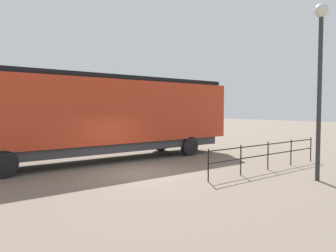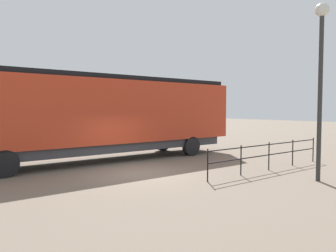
# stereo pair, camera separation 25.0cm
# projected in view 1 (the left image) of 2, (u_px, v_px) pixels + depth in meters

# --- Properties ---
(ground_plane) EXTENTS (120.00, 120.00, 0.00)m
(ground_plane) POSITION_uv_depth(u_px,v_px,m) (138.00, 173.00, 13.53)
(ground_plane) COLOR #756656
(locomotive) EXTENTS (3.08, 15.26, 4.37)m
(locomotive) POSITION_uv_depth(u_px,v_px,m) (109.00, 114.00, 16.77)
(locomotive) COLOR red
(locomotive) RESTS_ON ground_plane
(lamp_post) EXTENTS (0.50, 0.50, 6.55)m
(lamp_post) POSITION_uv_depth(u_px,v_px,m) (320.00, 60.00, 11.90)
(lamp_post) COLOR #2D2D2D
(lamp_post) RESTS_ON ground_plane
(platform_fence) EXTENTS (0.05, 7.56, 1.23)m
(platform_fence) POSITION_uv_depth(u_px,v_px,m) (268.00, 152.00, 14.23)
(platform_fence) COLOR black
(platform_fence) RESTS_ON ground_plane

